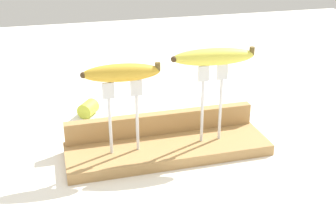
% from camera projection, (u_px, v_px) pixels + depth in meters
% --- Properties ---
extents(ground_plane, '(3.00, 3.00, 0.00)m').
position_uv_depth(ground_plane, '(168.00, 154.00, 1.03)').
color(ground_plane, white).
extents(wooden_board, '(0.48, 0.15, 0.03)m').
position_uv_depth(wooden_board, '(168.00, 149.00, 1.02)').
color(wooden_board, '#A87F4C').
rests_on(wooden_board, ground).
extents(board_backstop, '(0.47, 0.02, 0.05)m').
position_uv_depth(board_backstop, '(161.00, 123.00, 1.06)').
color(board_backstop, '#A87F4C').
rests_on(board_backstop, wooden_board).
extents(fork_stand_left, '(0.09, 0.01, 0.17)m').
position_uv_depth(fork_stand_left, '(123.00, 110.00, 0.95)').
color(fork_stand_left, silver).
rests_on(fork_stand_left, wooden_board).
extents(fork_stand_right, '(0.07, 0.01, 0.19)m').
position_uv_depth(fork_stand_right, '(212.00, 96.00, 0.99)').
color(fork_stand_right, silver).
rests_on(fork_stand_right, wooden_board).
extents(banana_raised_left, '(0.17, 0.05, 0.04)m').
position_uv_depth(banana_raised_left, '(122.00, 73.00, 0.91)').
color(banana_raised_left, gold).
rests_on(banana_raised_left, fork_stand_left).
extents(banana_raised_right, '(0.19, 0.06, 0.04)m').
position_uv_depth(banana_raised_right, '(214.00, 57.00, 0.95)').
color(banana_raised_right, '#DBD147').
rests_on(banana_raised_right, fork_stand_right).
extents(banana_chunk_near, '(0.07, 0.07, 0.04)m').
position_uv_depth(banana_chunk_near, '(88.00, 108.00, 1.22)').
color(banana_chunk_near, '#B2C138').
rests_on(banana_chunk_near, ground).
extents(wire_coil, '(0.07, 0.07, 0.00)m').
position_uv_depth(wire_coil, '(239.00, 114.00, 1.23)').
color(wire_coil, '#1E2DA5').
rests_on(wire_coil, ground).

